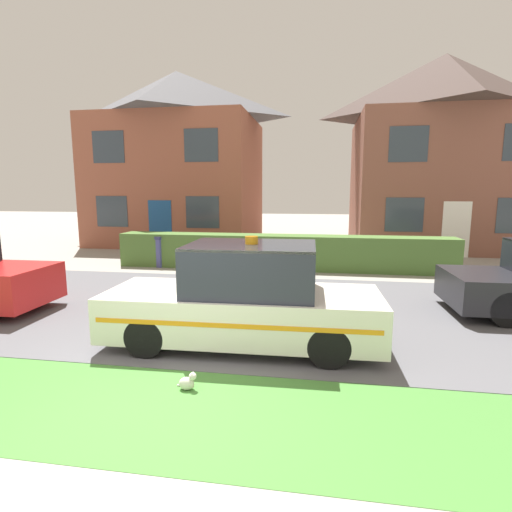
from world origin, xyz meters
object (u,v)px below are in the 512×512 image
cat (188,382)px  house_left (179,158)px  police_car (245,299)px  house_right (440,151)px  wheelie_bin (159,251)px

cat → house_left: 15.66m
police_car → house_right: bearing=-117.1°
house_right → house_left: bearing=-178.2°
wheelie_bin → cat: bearing=-42.8°
house_left → wheelie_bin: bearing=-76.7°
cat → wheelie_bin: bearing=113.2°
police_car → house_left: house_left is taller
house_left → wheelie_bin: 7.34m
cat → wheelie_bin: size_ratio=0.27×
house_right → wheelie_bin: (-10.42, -6.62, -3.70)m
wheelie_bin → police_car: bearing=-34.7°
house_right → wheelie_bin: house_right is taller
house_left → wheelie_bin: house_left is taller
police_car → house_right: (6.28, 13.00, 3.45)m
police_car → wheelie_bin: size_ratio=4.33×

